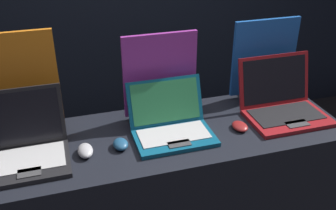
{
  "coord_description": "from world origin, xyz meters",
  "views": [
    {
      "loc": [
        -0.45,
        -1.21,
        1.87
      ],
      "look_at": [
        -0.0,
        0.28,
        1.03
      ],
      "focal_mm": 42.0,
      "sensor_mm": 36.0,
      "label": 1
    }
  ],
  "objects": [
    {
      "name": "mouse_middle",
      "position": [
        -0.24,
        0.23,
        0.9
      ],
      "size": [
        0.07,
        0.09,
        0.04
      ],
      "color": "navy",
      "rests_on": "display_counter"
    },
    {
      "name": "laptop_front",
      "position": [
        -0.62,
        0.27,
        0.95
      ],
      "size": [
        0.32,
        0.31,
        0.28
      ],
      "color": "black",
      "rests_on": "display_counter"
    },
    {
      "name": "promo_stand_back",
      "position": [
        0.6,
        0.51,
        1.09
      ],
      "size": [
        0.36,
        0.07,
        0.43
      ],
      "color": "black",
      "rests_on": "display_counter"
    },
    {
      "name": "laptop_middle",
      "position": [
        0.01,
        0.28,
        0.94
      ],
      "size": [
        0.36,
        0.31,
        0.23
      ],
      "color": "#0F5170",
      "rests_on": "display_counter"
    },
    {
      "name": "laptop_back",
      "position": [
        0.6,
        0.29,
        0.94
      ],
      "size": [
        0.39,
        0.33,
        0.27
      ],
      "color": "maroon",
      "rests_on": "display_counter"
    },
    {
      "name": "promo_stand_front",
      "position": [
        -0.62,
        0.47,
        1.12
      ],
      "size": [
        0.32,
        0.07,
        0.49
      ],
      "color": "black",
      "rests_on": "display_counter"
    },
    {
      "name": "display_counter",
      "position": [
        0.0,
        0.28,
        0.44
      ],
      "size": [
        1.67,
        0.56,
        0.88
      ],
      "color": "black",
      "rests_on": "ground_plane"
    },
    {
      "name": "mouse_back",
      "position": [
        0.33,
        0.22,
        0.9
      ],
      "size": [
        0.07,
        0.1,
        0.03
      ],
      "color": "maroon",
      "rests_on": "display_counter"
    },
    {
      "name": "promo_stand_middle",
      "position": [
        0.01,
        0.45,
        1.09
      ],
      "size": [
        0.36,
        0.07,
        0.43
      ],
      "color": "black",
      "rests_on": "display_counter"
    },
    {
      "name": "mouse_front",
      "position": [
        -0.39,
        0.22,
        0.9
      ],
      "size": [
        0.06,
        0.11,
        0.04
      ],
      "color": "#B2B2B7",
      "rests_on": "display_counter"
    }
  ]
}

